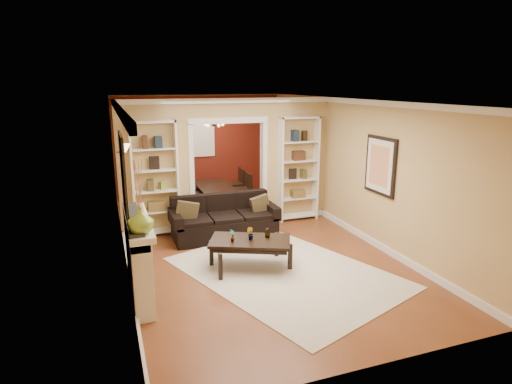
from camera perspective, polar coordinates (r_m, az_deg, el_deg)
name	(u,v)px	position (r m, az deg, el deg)	size (l,w,h in m)	color
floor	(247,243)	(8.33, -1.27, -6.75)	(8.00, 8.00, 0.00)	brown
ceiling	(246,100)	(7.78, -1.38, 12.15)	(8.00, 8.00, 0.00)	white
wall_back	(200,146)	(11.75, -7.50, 6.16)	(8.00, 8.00, 0.00)	tan
wall_front	(371,252)	(4.48, 15.14, -7.74)	(8.00, 8.00, 0.00)	tan
wall_left	(120,184)	(7.56, -17.73, 1.08)	(8.00, 8.00, 0.00)	tan
wall_right	(351,167)	(8.89, 12.60, 3.32)	(8.00, 8.00, 0.00)	tan
partition_wall	(228,163)	(9.07, -3.71, 3.85)	(4.50, 0.15, 2.70)	tan
red_back_panel	(200,147)	(11.73, -7.46, 5.99)	(4.44, 0.04, 2.64)	maroon
dining_window	(200,139)	(11.66, -7.46, 7.09)	(0.78, 0.03, 0.98)	#8CA5CC
area_rug	(285,272)	(7.10, 3.92, -10.62)	(2.54, 3.55, 0.01)	beige
sofa	(224,217)	(8.51, -4.24, -3.38)	(2.11, 0.91, 0.82)	black
pillow_left	(187,212)	(8.28, -9.21, -2.61)	(0.41, 0.12, 0.41)	brown
pillow_right	(260,205)	(8.66, 0.54, -1.80)	(0.38, 0.11, 0.38)	brown
coffee_table	(250,254)	(7.17, -0.77, -8.21)	(1.30, 0.71, 0.49)	black
plant_left	(232,236)	(6.95, -3.17, -5.84)	(0.11, 0.08, 0.21)	#336626
plant_center	(250,234)	(7.04, -0.78, -5.58)	(0.11, 0.09, 0.21)	#336626
plant_right	(267,232)	(7.14, 1.54, -5.40)	(0.10, 0.10, 0.18)	#336626
bookshelf_left	(155,180)	(8.65, -13.29, 1.63)	(0.90, 0.30, 2.30)	white
bookshelf_right	(298,169)	(9.49, 5.64, 3.04)	(0.90, 0.30, 2.30)	white
fireplace	(140,258)	(6.36, -15.19, -8.49)	(0.32, 1.70, 1.16)	white
vase	(140,220)	(5.53, -15.15, -3.68)	(0.33, 0.33, 0.34)	olive
mirror	(123,175)	(6.00, -17.27, 2.20)	(0.03, 0.95, 1.10)	silver
wall_sconce	(122,150)	(8.02, -17.44, 5.32)	(0.18, 0.18, 0.22)	#FFE0A5
framed_art	(380,166)	(8.02, 16.20, 3.38)	(0.04, 0.85, 1.05)	black
dining_table	(215,195)	(10.75, -5.43, -0.47)	(0.83, 1.49, 0.52)	black
dining_chair_nw	(196,195)	(10.32, -7.99, -0.38)	(0.40, 0.40, 0.80)	black
dining_chair_ne	(240,190)	(10.57, -2.16, 0.28)	(0.42, 0.42, 0.86)	black
dining_chair_sw	(191,187)	(10.88, -8.65, 0.63)	(0.44, 0.44, 0.90)	black
dining_chair_se	(233,184)	(11.13, -3.09, 1.02)	(0.43, 0.43, 0.87)	black
chandelier	(211,125)	(10.41, -6.07, 8.88)	(0.50, 0.50, 0.30)	#322617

